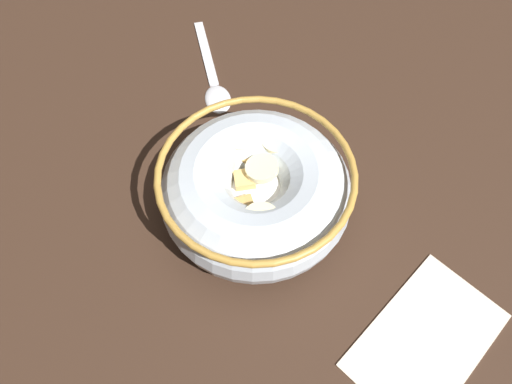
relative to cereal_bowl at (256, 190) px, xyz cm
name	(u,v)px	position (x,y,z in cm)	size (l,w,h in cm)	color
ground_plane	(256,215)	(0.00, -0.01, -4.36)	(106.15, 106.15, 2.00)	#332116
cereal_bowl	(256,190)	(0.00, 0.00, 0.00)	(16.38, 16.38, 6.25)	#B2BCC6
spoon	(214,83)	(12.22, 10.52, -3.03)	(12.56, 10.30, 0.80)	silver
folded_napkin	(426,340)	(-5.18, -16.89, -3.21)	(12.71, 7.63, 0.30)	beige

